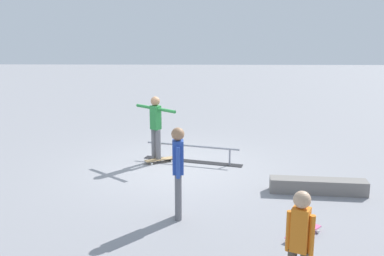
# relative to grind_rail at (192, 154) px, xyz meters

# --- Properties ---
(ground_plane) EXTENTS (60.00, 60.00, 0.00)m
(ground_plane) POSITION_rel_grind_rail_xyz_m (0.42, 0.46, -0.19)
(ground_plane) COLOR gray
(grind_rail) EXTENTS (2.56, 0.97, 0.44)m
(grind_rail) POSITION_rel_grind_rail_xyz_m (0.00, 0.00, 0.00)
(grind_rail) COLOR black
(grind_rail) RESTS_ON ground_plane
(skate_ledge) EXTENTS (1.99, 0.55, 0.30)m
(skate_ledge) POSITION_rel_grind_rail_xyz_m (-2.64, 2.12, -0.04)
(skate_ledge) COLOR gray
(skate_ledge) RESTS_ON ground_plane
(skater_main) EXTENTS (1.08, 0.95, 1.69)m
(skater_main) POSITION_rel_grind_rail_xyz_m (0.92, 0.02, 0.79)
(skater_main) COLOR slate
(skater_main) RESTS_ON ground_plane
(skateboard_main) EXTENTS (0.80, 0.54, 0.09)m
(skateboard_main) POSITION_rel_grind_rail_xyz_m (0.82, 0.07, -0.12)
(skateboard_main) COLOR tan
(skateboard_main) RESTS_ON ground_plane
(bystander_orange_shirt) EXTENTS (0.34, 0.25, 1.51)m
(bystander_orange_shirt) POSITION_rel_grind_rail_xyz_m (-1.38, 5.93, 0.66)
(bystander_orange_shirt) COLOR brown
(bystander_orange_shirt) RESTS_ON ground_plane
(bystander_blue_shirt) EXTENTS (0.23, 0.38, 1.67)m
(bystander_blue_shirt) POSITION_rel_grind_rail_xyz_m (0.19, 3.38, 0.75)
(bystander_blue_shirt) COLOR slate
(bystander_blue_shirt) RESTS_ON ground_plane
(loose_skateboard_pink) EXTENTS (0.71, 0.71, 0.09)m
(loose_skateboard_pink) POSITION_rel_grind_rail_xyz_m (-1.90, 4.06, -0.12)
(loose_skateboard_pink) COLOR #E05993
(loose_skateboard_pink) RESTS_ON ground_plane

